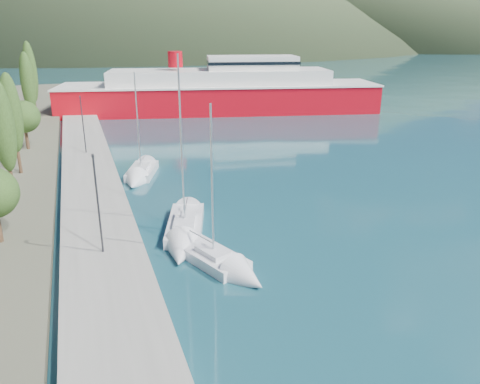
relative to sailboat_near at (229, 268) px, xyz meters
name	(u,v)px	position (x,y,z in m)	size (l,w,h in m)	color
ground	(109,81)	(2.10, 109.92, -0.29)	(1400.00, 1400.00, 0.00)	#194955
quay	(93,194)	(-6.90, 15.92, 0.11)	(5.00, 88.00, 0.80)	gray
tree_row	(12,121)	(-13.02, 22.73, 5.51)	(3.57, 61.75, 11.19)	#47301E
lamp_posts	(97,195)	(-6.90, 4.72, 3.79)	(0.15, 47.96, 6.06)	#2D2D33
sailboat_near	(229,268)	(0.00, 0.00, 0.00)	(4.77, 7.74, 10.70)	silver
sailboat_mid	(183,239)	(-1.66, 4.81, 0.02)	(5.02, 9.43, 13.15)	silver
sailboat_far	(138,177)	(-2.60, 19.59, 0.01)	(4.71, 7.73, 10.83)	silver
ferry	(221,93)	(16.24, 53.31, 2.92)	(54.23, 22.80, 10.54)	#BC0613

